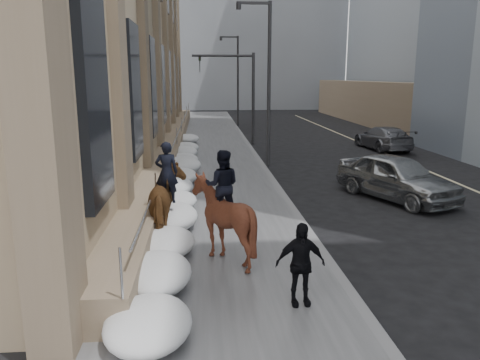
{
  "coord_description": "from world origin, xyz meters",
  "views": [
    {
      "loc": [
        -0.43,
        -9.3,
        4.53
      ],
      "look_at": [
        0.6,
        3.32,
        1.7
      ],
      "focal_mm": 35.0,
      "sensor_mm": 36.0,
      "label": 1
    }
  ],
  "objects_px": {
    "pedestrian": "(300,264)",
    "car_silver": "(396,177)",
    "mounted_horse_right": "(222,215)",
    "car_grey": "(383,138)",
    "mounted_horse_left": "(168,199)"
  },
  "relations": [
    {
      "from": "car_silver",
      "to": "mounted_horse_left",
      "type": "bearing_deg",
      "value": -178.59
    },
    {
      "from": "mounted_horse_left",
      "to": "mounted_horse_right",
      "type": "xyz_separation_m",
      "value": [
        1.42,
        -1.84,
        0.08
      ]
    },
    {
      "from": "car_silver",
      "to": "car_grey",
      "type": "distance_m",
      "value": 12.51
    },
    {
      "from": "car_grey",
      "to": "pedestrian",
      "type": "bearing_deg",
      "value": 59.56
    },
    {
      "from": "mounted_horse_right",
      "to": "pedestrian",
      "type": "height_order",
      "value": "mounted_horse_right"
    },
    {
      "from": "mounted_horse_right",
      "to": "car_grey",
      "type": "xyz_separation_m",
      "value": [
        10.82,
        17.45,
        -0.52
      ]
    },
    {
      "from": "pedestrian",
      "to": "car_grey",
      "type": "relative_size",
      "value": 0.33
    },
    {
      "from": "mounted_horse_left",
      "to": "pedestrian",
      "type": "distance_m",
      "value": 5.13
    },
    {
      "from": "mounted_horse_left",
      "to": "car_grey",
      "type": "bearing_deg",
      "value": -131.27
    },
    {
      "from": "pedestrian",
      "to": "car_silver",
      "type": "bearing_deg",
      "value": 54.05
    },
    {
      "from": "pedestrian",
      "to": "car_silver",
      "type": "xyz_separation_m",
      "value": [
        5.32,
        8.07,
        -0.11
      ]
    },
    {
      "from": "pedestrian",
      "to": "car_silver",
      "type": "height_order",
      "value": "pedestrian"
    },
    {
      "from": "mounted_horse_right",
      "to": "car_grey",
      "type": "bearing_deg",
      "value": -116.06
    },
    {
      "from": "mounted_horse_left",
      "to": "car_grey",
      "type": "height_order",
      "value": "mounted_horse_left"
    },
    {
      "from": "pedestrian",
      "to": "car_silver",
      "type": "distance_m",
      "value": 9.67
    }
  ]
}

